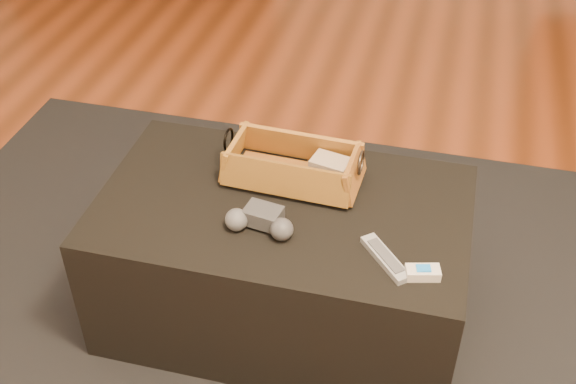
% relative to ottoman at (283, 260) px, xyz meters
% --- Properties ---
extents(floor, '(5.00, 5.50, 0.01)m').
position_rel_ottoman_xyz_m(floor, '(-0.07, -0.06, -0.23)').
color(floor, brown).
rests_on(floor, ground).
extents(area_rug, '(2.60, 2.00, 0.01)m').
position_rel_ottoman_xyz_m(area_rug, '(-0.00, -0.05, -0.22)').
color(area_rug, black).
rests_on(area_rug, floor).
extents(ottoman, '(1.00, 0.60, 0.42)m').
position_rel_ottoman_xyz_m(ottoman, '(0.00, 0.00, 0.00)').
color(ottoman, black).
rests_on(ottoman, area_rug).
extents(tv_remote, '(0.20, 0.06, 0.02)m').
position_rel_ottoman_xyz_m(tv_remote, '(-0.02, 0.10, 0.23)').
color(tv_remote, black).
rests_on(tv_remote, wicker_basket).
extents(cloth_bundle, '(0.12, 0.09, 0.06)m').
position_rel_ottoman_xyz_m(cloth_bundle, '(0.10, 0.13, 0.25)').
color(cloth_bundle, tan).
rests_on(cloth_bundle, wicker_basket).
extents(wicker_basket, '(0.39, 0.22, 0.13)m').
position_rel_ottoman_xyz_m(wicker_basket, '(0.00, 0.11, 0.25)').
color(wicker_basket, '#925D21').
rests_on(wicker_basket, ottoman).
extents(game_controller, '(0.18, 0.11, 0.06)m').
position_rel_ottoman_xyz_m(game_controller, '(-0.03, -0.11, 0.24)').
color(game_controller, '#2E2E31').
rests_on(game_controller, ottoman).
extents(silver_remote, '(0.14, 0.16, 0.02)m').
position_rel_ottoman_xyz_m(silver_remote, '(0.30, -0.15, 0.22)').
color(silver_remote, '#94969B').
rests_on(silver_remote, ottoman).
extents(cream_gadget, '(0.09, 0.06, 0.03)m').
position_rel_ottoman_xyz_m(cream_gadget, '(0.39, -0.18, 0.22)').
color(cream_gadget, beige).
rests_on(cream_gadget, ottoman).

